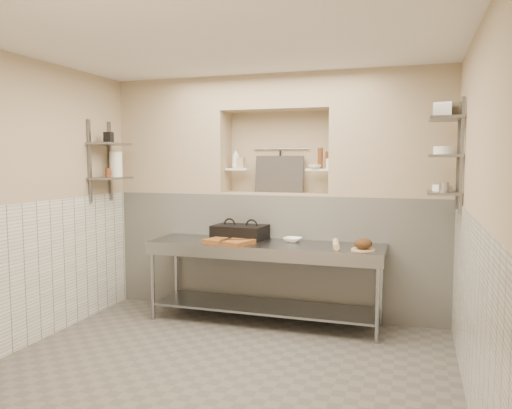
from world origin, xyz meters
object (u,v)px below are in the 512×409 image
at_px(cutting_board, 229,241).
at_px(bowl_alcove, 315,167).
at_px(rolling_pin, 336,244).
at_px(bread_loaf, 363,244).
at_px(mixing_bowl, 293,240).
at_px(prep_table, 264,266).
at_px(bottle_soap, 236,158).
at_px(jug_left, 116,164).
at_px(panini_press, 241,232).

bearing_deg(cutting_board, bowl_alcove, 38.66).
relative_size(cutting_board, rolling_pin, 1.14).
distance_m(cutting_board, bread_loaf, 1.45).
bearing_deg(mixing_bowl, prep_table, -149.06).
relative_size(cutting_board, bottle_soap, 2.05).
relative_size(cutting_board, bread_loaf, 2.68).
bearing_deg(jug_left, bottle_soap, 23.78).
distance_m(bottle_soap, bowl_alcove, 1.00).
height_order(cutting_board, bowl_alcove, bowl_alcove).
height_order(cutting_board, bread_loaf, bread_loaf).
relative_size(prep_table, mixing_bowl, 12.70).
bearing_deg(rolling_pin, bottle_soap, 155.78).
xyz_separation_m(prep_table, bowl_alcove, (0.45, 0.52, 1.09)).
bearing_deg(cutting_board, mixing_bowl, 25.26).
bearing_deg(bowl_alcove, prep_table, -131.15).
bearing_deg(prep_table, bowl_alcove, 48.85).
xyz_separation_m(prep_table, bottle_soap, (-0.54, 0.57, 1.19)).
distance_m(prep_table, bottle_soap, 1.42).
distance_m(mixing_bowl, bottle_soap, 1.29).
xyz_separation_m(mixing_bowl, bread_loaf, (0.80, -0.29, 0.04)).
distance_m(prep_table, cutting_board, 0.48).
relative_size(prep_table, cutting_board, 5.27).
bearing_deg(jug_left, bread_loaf, -2.17).
bearing_deg(prep_table, cutting_board, -159.44).
bearing_deg(prep_table, mixing_bowl, 30.94).
xyz_separation_m(prep_table, mixing_bowl, (0.28, 0.17, 0.28)).
relative_size(panini_press, rolling_pin, 1.45).
height_order(prep_table, bowl_alcove, bowl_alcove).
relative_size(bowl_alcove, jug_left, 0.51).
bearing_deg(mixing_bowl, jug_left, -175.21).
xyz_separation_m(cutting_board, jug_left, (-1.49, 0.12, 0.84)).
bearing_deg(rolling_pin, mixing_bowl, 158.97).
relative_size(prep_table, jug_left, 8.71).
xyz_separation_m(mixing_bowl, bowl_alcove, (0.17, 0.35, 0.81)).
height_order(panini_press, bread_loaf, panini_press).
relative_size(prep_table, bottle_soap, 10.80).
xyz_separation_m(mixing_bowl, rolling_pin, (0.51, -0.20, 0.01)).
distance_m(panini_press, bottle_soap, 0.95).
bearing_deg(mixing_bowl, panini_press, 176.73).
bearing_deg(cutting_board, bottle_soap, 103.86).
relative_size(prep_table, rolling_pin, 6.01).
relative_size(cutting_board, mixing_bowl, 2.41).
bearing_deg(bottle_soap, bowl_alcove, -2.94).
xyz_separation_m(rolling_pin, jug_left, (-2.65, 0.02, 0.83)).
bearing_deg(panini_press, bread_loaf, -8.20).
xyz_separation_m(cutting_board, bottle_soap, (-0.17, 0.70, 0.91)).
height_order(prep_table, cutting_board, cutting_board).
distance_m(prep_table, bread_loaf, 1.13).
relative_size(panini_press, jug_left, 2.10).
height_order(prep_table, jug_left, jug_left).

